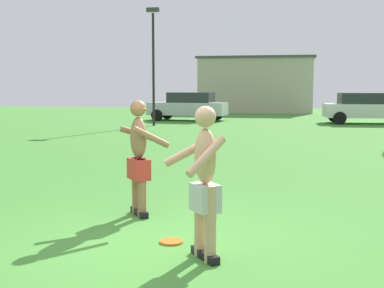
# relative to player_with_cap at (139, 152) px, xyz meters

# --- Properties ---
(ground_plane) EXTENTS (80.00, 80.00, 0.00)m
(ground_plane) POSITION_rel_player_with_cap_xyz_m (0.62, -1.40, -0.95)
(ground_plane) COLOR #428433
(player_with_cap) EXTENTS (0.82, 0.78, 1.72)m
(player_with_cap) POSITION_rel_player_with_cap_xyz_m (0.00, 0.00, 0.00)
(player_with_cap) COLOR black
(player_with_cap) RESTS_ON ground_plane
(player_in_gray) EXTENTS (0.73, 0.73, 1.70)m
(player_in_gray) POSITION_rel_player_with_cap_xyz_m (1.26, -1.75, -0.06)
(player_in_gray) COLOR black
(player_in_gray) RESTS_ON ground_plane
(frisbee) EXTENTS (0.29, 0.29, 0.03)m
(frisbee) POSITION_rel_player_with_cap_xyz_m (0.77, -1.23, -0.93)
(frisbee) COLOR orange
(frisbee) RESTS_ON ground_plane
(car_white_near_post) EXTENTS (4.41, 2.27, 1.58)m
(car_white_near_post) POSITION_rel_player_with_cap_xyz_m (6.06, 20.58, -0.12)
(car_white_near_post) COLOR white
(car_white_near_post) RESTS_ON ground_plane
(car_silver_mid_lot) EXTENTS (4.44, 2.33, 1.58)m
(car_silver_mid_lot) POSITION_rel_player_with_cap_xyz_m (-3.40, 21.19, -0.12)
(car_silver_mid_lot) COLOR silver
(car_silver_mid_lot) RESTS_ON ground_plane
(lamp_post) EXTENTS (0.60, 0.24, 5.64)m
(lamp_post) POSITION_rel_player_with_cap_xyz_m (-4.33, 17.10, 2.52)
(lamp_post) COLOR black
(lamp_post) RESTS_ON ground_plane
(outbuilding_behind_lot) EXTENTS (8.48, 5.49, 4.08)m
(outbuilding_behind_lot) POSITION_rel_player_with_cap_xyz_m (-0.31, 32.15, 1.10)
(outbuilding_behind_lot) COLOR #B2A893
(outbuilding_behind_lot) RESTS_ON ground_plane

